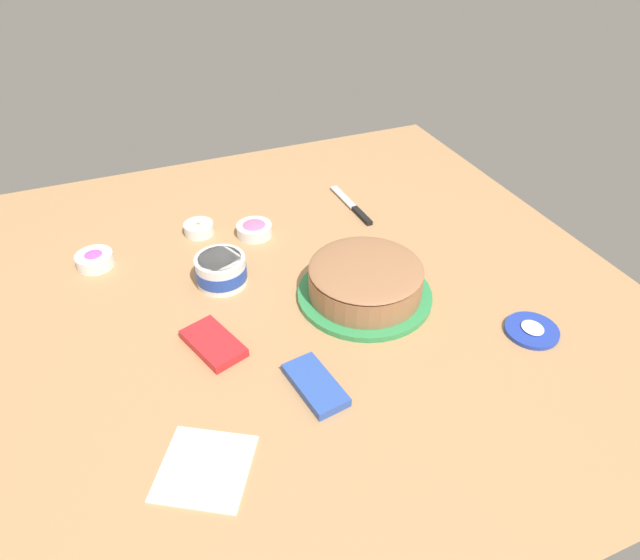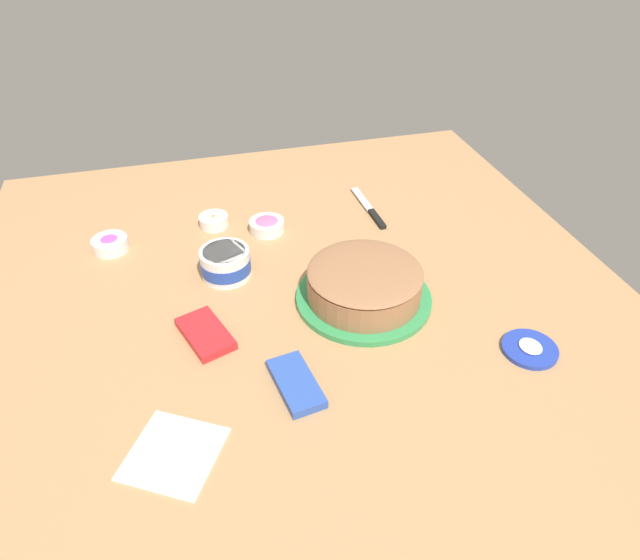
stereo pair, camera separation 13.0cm
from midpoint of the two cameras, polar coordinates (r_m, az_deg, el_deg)
The scene contains 11 objects.
ground_plane at distance 1.33m, azimuth 0.45°, elevation -0.86°, with size 1.54×1.54×0.00m, color tan.
frosted_cake at distance 1.28m, azimuth 7.44°, elevation -0.64°, with size 0.31×0.31×0.09m.
frosting_tub at distance 1.36m, azimuth -6.94°, elevation 1.66°, with size 0.12×0.12×0.07m.
frosting_tub_lid at distance 1.27m, azimuth 23.40°, elevation -6.57°, with size 0.11×0.11×0.02m.
spreading_knife at distance 1.63m, azimuth 7.49°, elevation 6.96°, with size 0.24×0.03×0.01m.
sprinkle_bowl_pink at distance 1.53m, azimuth -3.02°, elevation 5.54°, with size 0.09×0.09×0.04m.
sprinkle_bowl_orange at distance 1.56m, azimuth -8.46°, elevation 5.94°, with size 0.08×0.08×0.03m.
sprinkle_bowl_rainbow at distance 1.52m, azimuth -18.36°, elevation 3.46°, with size 0.09×0.09×0.04m.
candy_box_lower at distance 1.21m, azimuth -8.60°, elevation -5.56°, with size 0.14×0.08×0.02m, color red.
candy_box_upper at distance 1.10m, azimuth 0.97°, elevation -10.65°, with size 0.15×0.07×0.02m, color #2D51B2.
paper_napkin at distance 1.02m, azimuth -11.07°, elevation -17.10°, with size 0.15×0.15×0.01m, color white.
Camera 2 is at (-1.02, 0.22, 0.83)m, focal length 31.41 mm.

